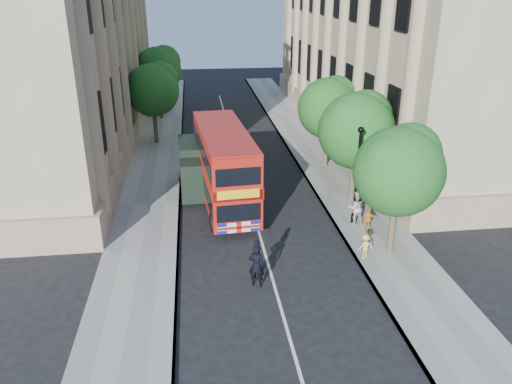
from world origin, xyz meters
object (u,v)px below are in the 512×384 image
object	(u,v)px
lamp_post	(357,180)
woman_pedestrian	(356,208)
box_van	(198,169)
police_constable	(257,266)
double_decker_bus	(224,165)

from	to	relation	value
lamp_post	woman_pedestrian	xyz separation A→B (m)	(0.04, -0.06, -1.49)
woman_pedestrian	box_van	bearing A→B (deg)	-34.37
police_constable	woman_pedestrian	distance (m)	7.60
lamp_post	double_decker_bus	bearing A→B (deg)	150.71
lamp_post	woman_pedestrian	world-z (taller)	lamp_post
lamp_post	woman_pedestrian	distance (m)	1.49
double_decker_bus	police_constable	distance (m)	8.76
woman_pedestrian	double_decker_bus	bearing A→B (deg)	-28.68
double_decker_bus	police_constable	size ratio (longest dim) A/B	4.98
lamp_post	police_constable	world-z (taller)	lamp_post
lamp_post	box_van	xyz separation A→B (m)	(-7.89, 5.54, -1.06)
lamp_post	double_decker_bus	xyz separation A→B (m)	(-6.45, 3.62, -0.15)
lamp_post	box_van	distance (m)	9.70
box_van	woman_pedestrian	xyz separation A→B (m)	(7.93, -5.60, -0.43)
double_decker_bus	box_van	size ratio (longest dim) A/B	1.79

